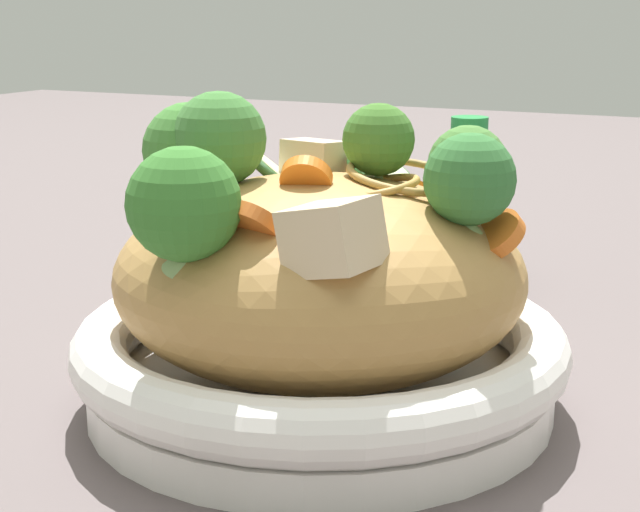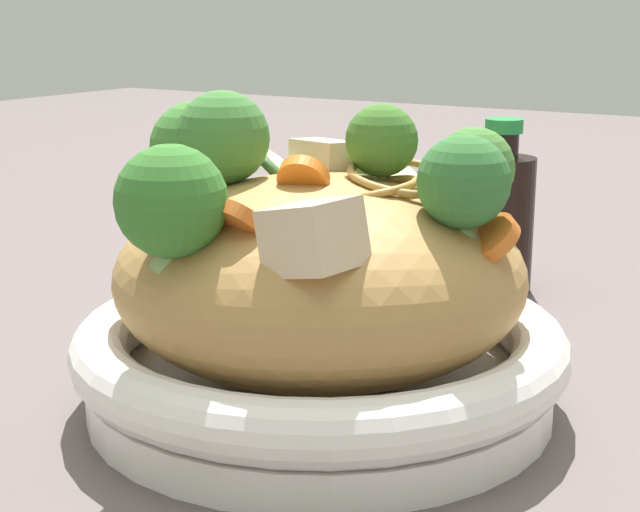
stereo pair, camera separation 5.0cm
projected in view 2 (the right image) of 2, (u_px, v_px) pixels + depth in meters
ground_plane at (320, 403)px, 0.52m from camera, size 3.00×3.00×0.00m
serving_bowl at (320, 358)px, 0.51m from camera, size 0.26×0.26×0.05m
noodle_heap at (320, 274)px, 0.50m from camera, size 0.21×0.21×0.11m
broccoli_florets at (277, 165)px, 0.49m from camera, size 0.21×0.21×0.08m
carrot_coins at (370, 203)px, 0.49m from camera, size 0.18×0.14×0.05m
zucchini_slices at (334, 173)px, 0.54m from camera, size 0.07×0.11×0.03m
chicken_chunks at (317, 207)px, 0.46m from camera, size 0.15×0.10×0.04m
soy_sauce_bottle at (502, 219)px, 0.72m from camera, size 0.05×0.05×0.13m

